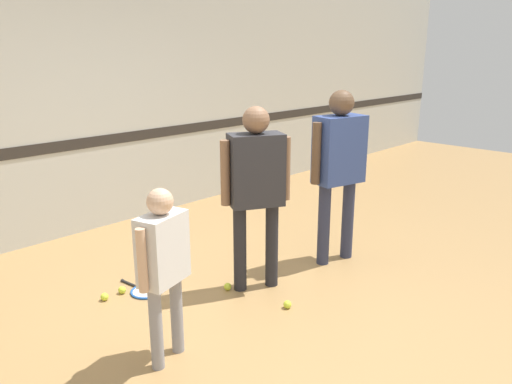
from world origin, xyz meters
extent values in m
plane|color=#A87F4C|center=(0.00, 0.00, 0.00)|extent=(16.00, 16.00, 0.00)
cube|color=beige|center=(0.00, 2.65, 1.60)|extent=(16.00, 0.06, 3.20)
cube|color=#2D2823|center=(0.00, 2.62, 1.02)|extent=(16.00, 0.01, 0.12)
cylinder|color=#232328|center=(0.04, 0.29, 0.38)|extent=(0.11, 0.11, 0.77)
cylinder|color=#232328|center=(0.30, 0.15, 0.38)|extent=(0.11, 0.11, 0.77)
cube|color=#2D2D33|center=(0.17, 0.22, 1.07)|extent=(0.51, 0.43, 0.61)
sphere|color=brown|center=(0.17, 0.22, 1.49)|extent=(0.22, 0.22, 0.22)
cylinder|color=brown|center=(-0.06, 0.35, 1.06)|extent=(0.08, 0.08, 0.54)
cylinder|color=brown|center=(0.40, 0.10, 1.06)|extent=(0.08, 0.08, 0.54)
cylinder|color=gray|center=(-1.12, -0.12, 0.29)|extent=(0.08, 0.08, 0.58)
cylinder|color=gray|center=(-0.91, -0.06, 0.29)|extent=(0.08, 0.08, 0.58)
cube|color=silver|center=(-1.01, -0.09, 0.81)|extent=(0.38, 0.27, 0.46)
sphere|color=#DBAD89|center=(-1.01, -0.09, 1.13)|extent=(0.17, 0.17, 0.17)
cylinder|color=#DBAD89|center=(-1.20, -0.15, 0.80)|extent=(0.06, 0.06, 0.41)
cylinder|color=#DBAD89|center=(-0.82, -0.04, 0.80)|extent=(0.06, 0.06, 0.41)
cylinder|color=#2D334C|center=(1.29, 0.03, 0.40)|extent=(0.12, 0.12, 0.81)
cylinder|color=#2D334C|center=(0.99, 0.10, 0.40)|extent=(0.12, 0.12, 0.81)
cube|color=#334784|center=(1.14, 0.07, 1.12)|extent=(0.52, 0.36, 0.64)
sphere|color=brown|center=(1.14, 0.07, 1.56)|extent=(0.23, 0.23, 0.23)
cylinder|color=brown|center=(1.41, 0.00, 1.12)|extent=(0.08, 0.08, 0.57)
cylinder|color=brown|center=(0.87, 0.13, 1.12)|extent=(0.08, 0.08, 0.57)
torus|color=blue|center=(-0.56, 0.83, 0.01)|extent=(0.32, 0.32, 0.02)
cylinder|color=silver|center=(-0.56, 0.83, 0.01)|extent=(0.24, 0.24, 0.01)
cylinder|color=black|center=(-0.59, 1.06, 0.01)|extent=(0.05, 0.20, 0.02)
sphere|color=black|center=(-0.60, 1.16, 0.01)|extent=(0.03, 0.03, 0.03)
sphere|color=#CCE038|center=(0.08, -0.23, 0.03)|extent=(0.07, 0.07, 0.07)
sphere|color=#CCE038|center=(-0.73, 0.97, 0.03)|extent=(0.07, 0.07, 0.07)
sphere|color=#CCE038|center=(-0.89, 0.96, 0.03)|extent=(0.07, 0.07, 0.07)
sphere|color=#CCE038|center=(-0.05, 0.35, 0.03)|extent=(0.07, 0.07, 0.07)
camera|label=1|loc=(-2.73, -2.58, 2.04)|focal=35.00mm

